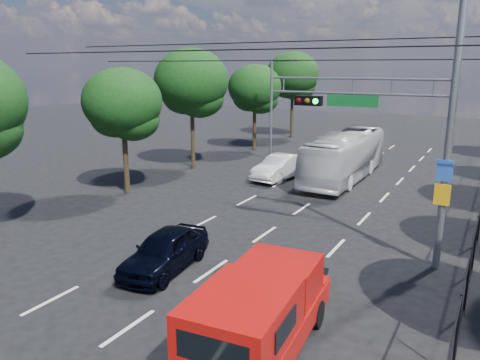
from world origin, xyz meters
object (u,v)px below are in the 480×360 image
Objects in this scene: signal_mast at (411,111)px; white_bus at (345,156)px; red_pickup at (260,312)px; white_van at (280,167)px; navy_hatchback at (165,250)px.

signal_mast is 12.84m from white_bus.
white_van is (-6.98, 16.39, -0.36)m from red_pickup.
white_van is (-8.75, 9.09, -4.51)m from signal_mast.
signal_mast reaches higher than red_pickup.
red_pickup is 17.82m from white_van.
white_van is at bearing 113.05° from red_pickup.
red_pickup is 1.27× the size of white_van.
signal_mast reaches higher than navy_hatchback.
signal_mast is 2.15× the size of white_van.
navy_hatchback is at bearing -95.42° from white_bus.
red_pickup is at bearing -59.53° from white_van.
white_bus reaches higher than navy_hatchback.
signal_mast is 13.40m from white_van.
red_pickup is at bearing -79.43° from white_bus.
red_pickup is at bearing -103.63° from signal_mast.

